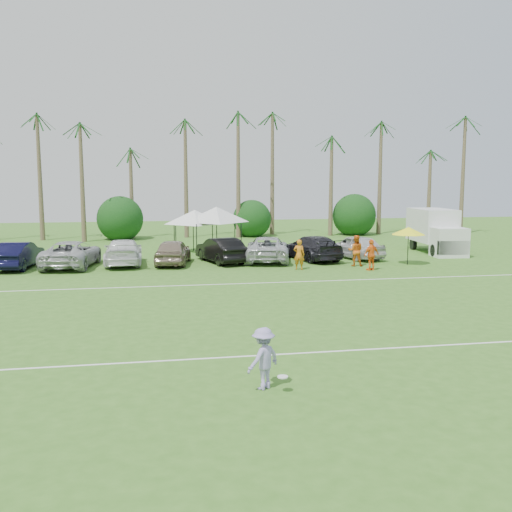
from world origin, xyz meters
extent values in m
plane|color=#3A6C20|center=(0.00, 0.00, 0.00)|extent=(120.00, 120.00, 0.00)
cube|color=white|center=(0.00, 2.00, 0.01)|extent=(80.00, 0.10, 0.01)
cube|color=white|center=(0.00, 14.00, 0.01)|extent=(80.00, 0.10, 0.01)
cone|color=brown|center=(-12.00, 38.00, 5.00)|extent=(0.44, 0.44, 10.00)
cone|color=brown|center=(-8.00, 38.00, 5.50)|extent=(0.44, 0.44, 11.00)
cone|color=brown|center=(-4.00, 38.00, 4.00)|extent=(0.44, 0.44, 8.00)
cone|color=brown|center=(0.00, 38.00, 4.50)|extent=(0.44, 0.44, 9.00)
cone|color=brown|center=(4.00, 38.00, 5.00)|extent=(0.44, 0.44, 10.00)
cone|color=brown|center=(8.00, 38.00, 5.50)|extent=(0.44, 0.44, 11.00)
cone|color=brown|center=(13.00, 38.00, 4.00)|extent=(0.44, 0.44, 8.00)
cone|color=brown|center=(18.00, 38.00, 4.50)|extent=(0.44, 0.44, 9.00)
cone|color=brown|center=(23.00, 38.00, 5.00)|extent=(0.44, 0.44, 10.00)
cone|color=brown|center=(27.00, 38.00, 5.50)|extent=(0.44, 0.44, 11.00)
cylinder|color=brown|center=(-6.00, 39.00, 0.70)|extent=(0.30, 0.30, 1.40)
sphere|color=#0F3812|center=(-6.00, 39.00, 1.80)|extent=(4.00, 4.00, 4.00)
cylinder|color=brown|center=(6.00, 39.00, 0.70)|extent=(0.30, 0.30, 1.40)
sphere|color=#0F3812|center=(6.00, 39.00, 1.80)|extent=(4.00, 4.00, 4.00)
cylinder|color=brown|center=(16.00, 39.00, 0.70)|extent=(0.30, 0.30, 1.40)
sphere|color=#0F3812|center=(16.00, 39.00, 1.80)|extent=(4.00, 4.00, 4.00)
imported|color=orange|center=(5.31, 17.94, 0.90)|extent=(0.78, 0.66, 1.80)
imported|color=orange|center=(9.10, 18.71, 0.95)|extent=(1.12, 1.01, 1.91)
imported|color=orange|center=(9.42, 16.93, 0.92)|extent=(1.16, 0.77, 1.83)
cube|color=white|center=(17.20, 24.63, 1.96)|extent=(2.76, 4.59, 2.39)
cube|color=white|center=(16.93, 21.58, 1.00)|extent=(2.34, 1.90, 2.01)
cube|color=black|center=(16.87, 20.87, 0.72)|extent=(2.21, 0.48, 0.96)
cube|color=#E5590C|center=(18.40, 24.53, 1.53)|extent=(0.15, 1.52, 0.86)
cylinder|color=black|center=(16.00, 21.86, 0.43)|extent=(0.36, 0.88, 0.86)
cylinder|color=black|center=(17.90, 21.69, 0.43)|extent=(0.36, 0.88, 0.86)
cylinder|color=black|center=(16.34, 25.85, 0.43)|extent=(0.36, 0.88, 0.86)
cylinder|color=black|center=(18.25, 25.69, 0.43)|extent=(0.36, 0.88, 0.86)
cylinder|color=black|center=(-1.57, 25.93, 1.03)|extent=(0.06, 0.06, 2.06)
cylinder|color=black|center=(1.32, 25.93, 1.03)|extent=(0.06, 0.06, 2.06)
cylinder|color=black|center=(-1.57, 28.83, 1.03)|extent=(0.06, 0.06, 2.06)
cylinder|color=black|center=(1.32, 28.83, 1.03)|extent=(0.06, 0.06, 2.06)
pyramid|color=white|center=(-0.13, 27.38, 3.10)|extent=(4.46, 4.46, 1.03)
cylinder|color=black|center=(-0.17, 25.18, 1.12)|extent=(0.06, 0.06, 2.23)
cylinder|color=black|center=(2.97, 25.18, 1.12)|extent=(0.06, 0.06, 2.23)
cylinder|color=black|center=(-0.17, 28.32, 1.12)|extent=(0.06, 0.06, 2.23)
cylinder|color=black|center=(2.97, 28.32, 1.12)|extent=(0.06, 0.06, 2.23)
pyramid|color=silver|center=(1.40, 26.75, 3.35)|extent=(4.82, 4.82, 1.12)
cylinder|color=black|center=(12.53, 18.68, 1.06)|extent=(0.05, 0.05, 2.13)
cone|color=#FEFF1A|center=(12.53, 18.68, 2.13)|extent=(2.13, 2.13, 0.48)
imported|color=#A093D0|center=(-0.48, -0.70, 0.80)|extent=(1.18, 1.08, 1.59)
cylinder|color=white|center=(-0.06, -1.06, 0.41)|extent=(0.27, 0.27, 0.03)
imported|color=black|center=(-11.13, 21.41, 0.81)|extent=(2.28, 5.06, 1.61)
imported|color=#B4B4B6|center=(-8.07, 21.43, 0.81)|extent=(3.39, 6.09, 1.61)
imported|color=white|center=(-5.01, 21.87, 0.81)|extent=(2.34, 5.58, 1.61)
imported|color=gray|center=(-1.95, 21.41, 0.81)|extent=(2.68, 4.98, 1.61)
imported|color=black|center=(1.11, 21.70, 0.81)|extent=(3.01, 5.17, 1.61)
imported|color=#B8BABD|center=(4.17, 21.79, 0.81)|extent=(3.81, 6.22, 1.61)
imported|color=black|center=(7.23, 21.88, 0.81)|extent=(3.32, 5.89, 1.61)
imported|color=silver|center=(10.29, 21.95, 0.81)|extent=(3.11, 5.06, 1.61)
camera|label=1|loc=(-3.16, -14.41, 5.29)|focal=40.00mm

